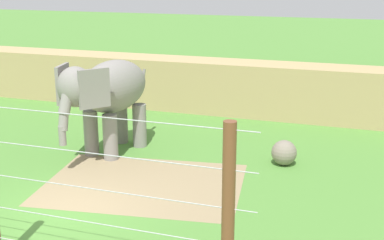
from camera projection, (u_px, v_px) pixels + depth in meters
ground_plane at (65, 214)px, 13.10m from camera, size 120.00×120.00×0.00m
dirt_patch at (144, 184)px, 14.92m from camera, size 6.09×4.82×0.01m
embankment_wall at (199, 85)px, 22.68m from camera, size 36.00×1.80×2.20m
elephant at (108, 92)px, 16.90m from camera, size 2.20×4.17×3.15m
enrichment_ball at (284, 153)px, 16.31m from camera, size 0.79×0.79×0.79m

